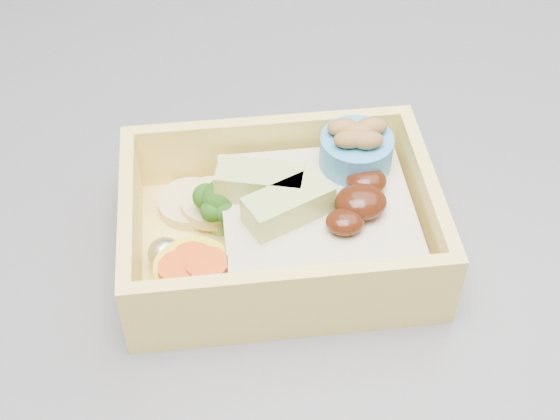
{
  "coord_description": "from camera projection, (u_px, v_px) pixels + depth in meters",
  "views": [
    {
      "loc": [
        0.16,
        -0.43,
        1.29
      ],
      "look_at": [
        0.19,
        -0.12,
        0.96
      ],
      "focal_mm": 50.0,
      "sensor_mm": 36.0,
      "label": 1
    }
  ],
  "objects": [
    {
      "name": "bento_box",
      "position": [
        289.0,
        221.0,
        0.47
      ],
      "size": [
        0.19,
        0.14,
        0.07
      ],
      "rotation": [
        0.0,
        0.0,
        0.02
      ],
      "color": "#F7DB66",
      "rests_on": "island"
    }
  ]
}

